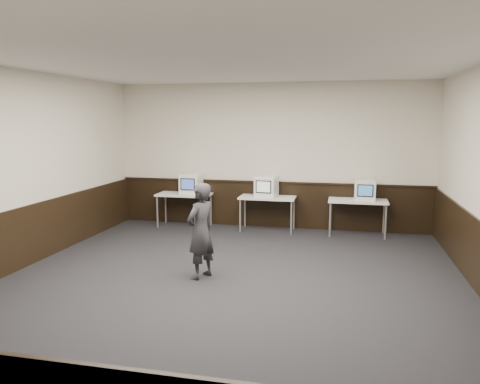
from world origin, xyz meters
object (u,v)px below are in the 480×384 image
object	(u,v)px
emac_right	(365,190)
person	(201,231)
desk_left	(184,197)
desk_right	(358,203)
emac_left	(191,184)
desk_center	(267,200)
emac_center	(266,186)

from	to	relation	value
emac_right	person	bearing A→B (deg)	-127.78
desk_left	emac_right	distance (m)	3.94
desk_right	desk_left	bearing A→B (deg)	180.00
desk_left	person	xyz separation A→B (m)	(1.41, -3.25, 0.05)
desk_left	emac_left	world-z (taller)	emac_left
emac_left	desk_center	bearing A→B (deg)	-1.23
desk_left	person	size ratio (longest dim) A/B	0.82
desk_right	emac_center	xyz separation A→B (m)	(-1.93, 0.00, 0.29)
desk_left	emac_center	size ratio (longest dim) A/B	2.32
emac_left	emac_center	size ratio (longest dim) A/B	0.93
emac_center	emac_right	distance (m)	2.06
desk_center	desk_right	bearing A→B (deg)	0.00
desk_right	emac_right	size ratio (longest dim) A/B	2.63
desk_center	desk_right	world-z (taller)	same
emac_right	person	distance (m)	4.13
desk_center	person	xyz separation A→B (m)	(-0.49, -3.25, 0.05)
desk_center	person	size ratio (longest dim) A/B	0.82
emac_center	person	distance (m)	3.30
desk_left	emac_left	distance (m)	0.33
desk_left	desk_center	xyz separation A→B (m)	(1.90, 0.00, 0.00)
desk_left	emac_center	xyz separation A→B (m)	(1.87, 0.00, 0.29)
emac_left	person	distance (m)	3.53
desk_left	emac_left	bearing A→B (deg)	15.05
desk_right	emac_center	world-z (taller)	emac_center
emac_left	emac_right	world-z (taller)	emac_left
desk_right	emac_right	distance (m)	0.31
desk_left	desk_center	world-z (taller)	same
emac_left	emac_right	xyz separation A→B (m)	(3.77, -0.03, -0.01)
person	emac_right	bearing A→B (deg)	166.19
emac_left	emac_right	distance (m)	3.77
emac_left	emac_center	world-z (taller)	emac_center
desk_center	person	world-z (taller)	person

